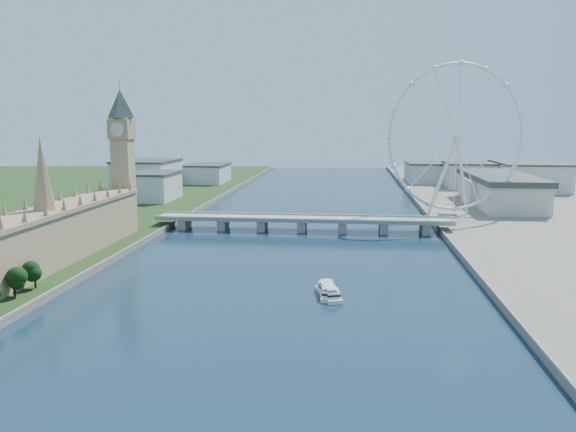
# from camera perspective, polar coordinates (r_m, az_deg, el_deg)

# --- Properties ---
(parliament_range) EXTENTS (24.00, 200.00, 70.00)m
(parliament_range) POSITION_cam_1_polar(r_m,az_deg,el_deg) (330.37, -23.31, -1.99)
(parliament_range) COLOR tan
(parliament_range) RESTS_ON ground
(big_ben) EXTENTS (20.02, 20.02, 110.00)m
(big_ben) POSITION_cam_1_polar(r_m,az_deg,el_deg) (421.89, -16.51, 7.30)
(big_ben) COLOR tan
(big_ben) RESTS_ON ground
(westminster_bridge) EXTENTS (220.00, 22.00, 9.50)m
(westminster_bridge) POSITION_cam_1_polar(r_m,az_deg,el_deg) (419.11, 1.46, -0.58)
(westminster_bridge) COLOR gray
(westminster_bridge) RESTS_ON ground
(london_eye) EXTENTS (113.60, 39.12, 124.30)m
(london_eye) POSITION_cam_1_polar(r_m,az_deg,el_deg) (474.36, 16.81, 7.60)
(london_eye) COLOR silver
(london_eye) RESTS_ON ground
(county_hall) EXTENTS (54.00, 144.00, 35.00)m
(county_hall) POSITION_cam_1_polar(r_m,az_deg,el_deg) (564.97, 20.60, 0.75)
(county_hall) COLOR beige
(county_hall) RESTS_ON ground
(city_skyline) EXTENTS (505.00, 280.00, 32.00)m
(city_skyline) POSITION_cam_1_polar(r_m,az_deg,el_deg) (674.31, 6.65, 4.06)
(city_skyline) COLOR beige
(city_skyline) RESTS_ON ground
(tour_boat_near) EXTENTS (15.04, 28.56, 6.10)m
(tour_boat_near) POSITION_cam_1_polar(r_m,az_deg,el_deg) (263.30, 4.15, -8.17)
(tour_boat_near) COLOR beige
(tour_boat_near) RESTS_ON ground
(tour_boat_far) EXTENTS (7.75, 26.69, 5.81)m
(tour_boat_far) POSITION_cam_1_polar(r_m,az_deg,el_deg) (265.18, 4.03, -8.04)
(tour_boat_far) COLOR silver
(tour_boat_far) RESTS_ON ground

